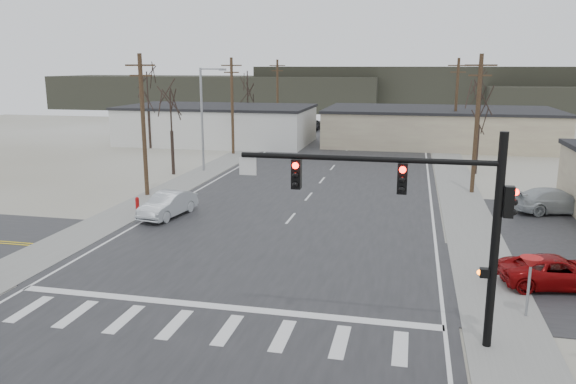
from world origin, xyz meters
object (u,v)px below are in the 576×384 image
car_far_a (377,138)px  car_parked_silver (556,201)px  fire_hydrant (137,203)px  traffic_signal_mast (436,208)px  car_parked_red (558,272)px  sedan_crossing (168,204)px  car_far_b (313,125)px

car_far_a → car_parked_silver: 32.14m
car_far_a → fire_hydrant: bearing=88.3°
traffic_signal_mast → car_parked_red: bearing=48.3°
traffic_signal_mast → fire_hydrant: 23.39m
traffic_signal_mast → fire_hydrant: size_ratio=10.29×
sedan_crossing → fire_hydrant: bearing=165.0°
traffic_signal_mast → car_parked_silver: traffic_signal_mast is taller
traffic_signal_mast → fire_hydrant: (-18.09, 14.20, -4.22)m
fire_hydrant → car_far_b: bearing=86.3°
car_far_b → car_parked_silver: 48.44m
sedan_crossing → car_far_b: bearing=98.6°
fire_hydrant → car_parked_silver: bearing=10.8°
fire_hydrant → car_far_a: (13.12, 34.32, 0.38)m
traffic_signal_mast → car_far_a: size_ratio=1.65×
car_parked_silver → sedan_crossing: bearing=88.8°
sedan_crossing → car_parked_silver: 24.39m
car_far_b → car_parked_silver: car_far_b is taller
traffic_signal_mast → fire_hydrant: bearing=141.9°
sedan_crossing → car_parked_red: size_ratio=0.97×
sedan_crossing → car_far_a: (10.42, 35.52, 0.03)m
sedan_crossing → car_far_a: 37.02m
car_far_b → car_parked_red: size_ratio=0.96×
fire_hydrant → car_far_a: bearing=69.1°
car_parked_red → car_far_a: bearing=4.4°
traffic_signal_mast → sedan_crossing: bearing=139.8°
traffic_signal_mast → car_parked_silver: size_ratio=1.67×
fire_hydrant → car_parked_red: bearing=-19.2°
fire_hydrant → car_far_a: size_ratio=0.16×
car_far_b → car_parked_red: car_far_b is taller
traffic_signal_mast → sedan_crossing: traffic_signal_mast is taller
car_far_a → car_parked_silver: size_ratio=1.01×
car_far_b → car_parked_silver: size_ratio=0.85×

